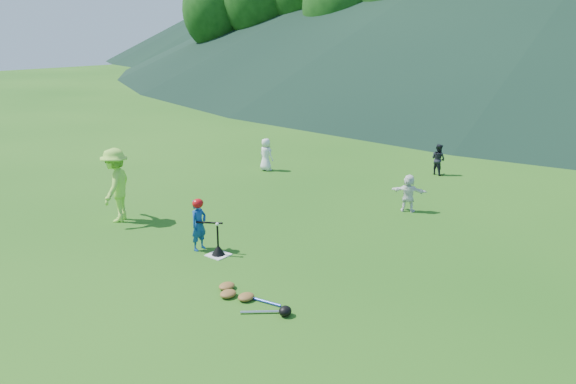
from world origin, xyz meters
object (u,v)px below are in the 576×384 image
object	(u,v)px
fielder_b	(438,159)
equipment_pile	(246,297)
batter_child	(199,225)
fielder_d	(408,193)
home_plate	(218,255)
fielder_a	(266,155)
batting_tee	(218,250)
adult_coach	(116,185)

from	to	relation	value
fielder_b	equipment_pile	distance (m)	11.09
batter_child	fielder_d	xyz separation A→B (m)	(2.44, 5.50, -0.07)
fielder_b	equipment_pile	xyz separation A→B (m)	(1.15, -11.02, -0.47)
batter_child	equipment_pile	xyz separation A→B (m)	(2.52, -1.19, -0.53)
home_plate	fielder_a	bearing A→B (deg)	122.77
fielder_d	equipment_pile	size ratio (longest dim) A/B	0.58
fielder_b	batter_child	bearing A→B (deg)	97.33
batter_child	fielder_b	xyz separation A→B (m)	(1.37, 9.83, -0.06)
home_plate	fielder_b	bearing A→B (deg)	85.41
fielder_a	equipment_pile	xyz separation A→B (m)	(6.17, -7.78, -0.51)
batter_child	batting_tee	distance (m)	0.75
adult_coach	fielder_b	world-z (taller)	adult_coach
home_plate	adult_coach	bearing A→B (deg)	179.31
fielder_b	batting_tee	world-z (taller)	fielder_b
home_plate	fielder_d	bearing A→B (deg)	71.32
fielder_a	fielder_b	bearing A→B (deg)	-142.73
fielder_a	fielder_b	size ratio (longest dim) A/B	1.07
fielder_b	batting_tee	bearing A→B (deg)	100.70
home_plate	adult_coach	distance (m)	3.86
batter_child	adult_coach	xyz separation A→B (m)	(-3.15, 0.06, 0.37)
fielder_d	fielder_b	bearing A→B (deg)	-95.03
home_plate	batting_tee	world-z (taller)	batting_tee
adult_coach	equipment_pile	xyz separation A→B (m)	(5.67, -1.25, -0.90)
batter_child	home_plate	bearing A→B (deg)	-90.93
home_plate	batting_tee	xyz separation A→B (m)	(0.00, 0.00, 0.12)
home_plate	equipment_pile	world-z (taller)	equipment_pile
adult_coach	batter_child	bearing A→B (deg)	54.51
adult_coach	fielder_a	bearing A→B (deg)	149.88
fielder_a	equipment_pile	distance (m)	9.94
fielder_b	home_plate	bearing A→B (deg)	100.70
adult_coach	fielder_a	xyz separation A→B (m)	(-0.49, 6.53, -0.39)
fielder_d	batting_tee	distance (m)	5.80
home_plate	fielder_d	distance (m)	5.81
batting_tee	adult_coach	bearing A→B (deg)	179.31
batter_child	adult_coach	world-z (taller)	adult_coach
fielder_a	equipment_pile	world-z (taller)	fielder_a
batter_child	fielder_d	bearing A→B (deg)	-26.09
batting_tee	equipment_pile	bearing A→B (deg)	-31.90
equipment_pile	fielder_a	bearing A→B (deg)	128.41
home_plate	batter_child	bearing A→B (deg)	-178.77
adult_coach	fielder_d	distance (m)	7.81
fielder_a	adult_coach	bearing A→B (deg)	98.73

